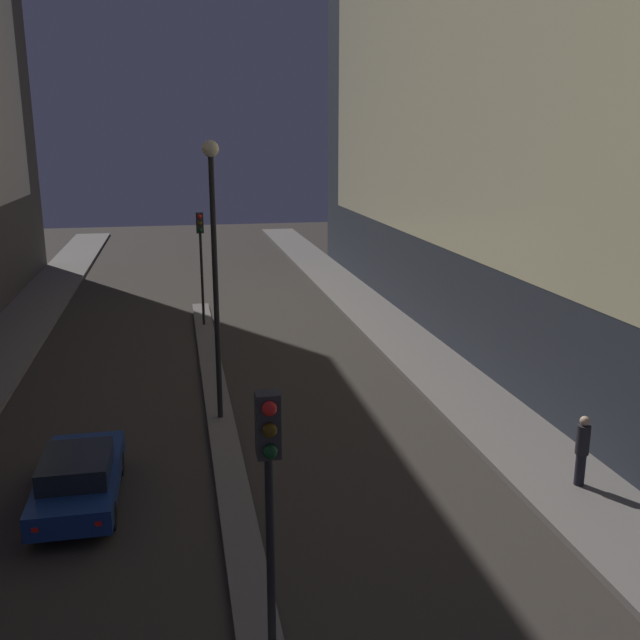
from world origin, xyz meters
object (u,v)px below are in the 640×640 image
at_px(street_lamp, 214,243).
at_px(car_left_lane, 79,477).
at_px(pedestrian_on_right_sidewalk, 582,448).
at_px(traffic_light_near, 269,490).
at_px(traffic_light_mid, 201,244).

height_order(street_lamp, car_left_lane, street_lamp).
bearing_deg(pedestrian_on_right_sidewalk, traffic_light_near, -145.84).
xyz_separation_m(traffic_light_near, pedestrian_on_right_sidewalk, (8.32, 5.64, -2.70)).
xyz_separation_m(traffic_light_mid, car_left_lane, (-3.57, -15.80, -3.13)).
relative_size(traffic_light_near, traffic_light_mid, 1.00).
relative_size(traffic_light_near, car_left_lane, 1.17).
bearing_deg(traffic_light_near, pedestrian_on_right_sidewalk, 34.16).
bearing_deg(car_left_lane, traffic_light_near, -64.15).
bearing_deg(traffic_light_near, traffic_light_mid, 90.00).
distance_m(traffic_light_mid, car_left_lane, 16.50).
xyz_separation_m(street_lamp, car_left_lane, (-3.57, -4.50, -4.77)).
relative_size(traffic_light_near, pedestrian_on_right_sidewalk, 2.84).
height_order(traffic_light_mid, pedestrian_on_right_sidewalk, traffic_light_mid).
distance_m(traffic_light_near, pedestrian_on_right_sidewalk, 10.41).
bearing_deg(street_lamp, pedestrian_on_right_sidewalk, -36.86).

